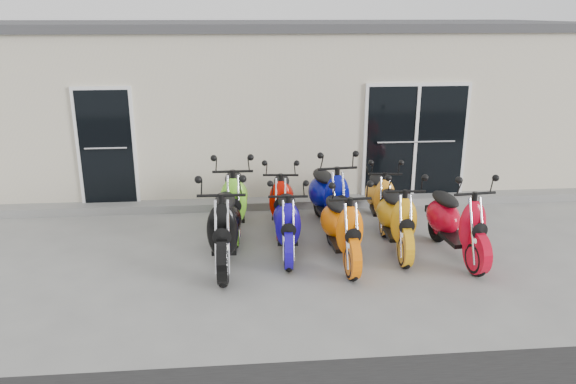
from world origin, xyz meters
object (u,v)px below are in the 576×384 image
object	(u,v)px
scooter_front_orange_a	(342,218)
scooter_back_green	(234,190)
scooter_front_blue	(287,214)
scooter_front_red	(457,213)
scooter_front_orange_b	(397,209)
scooter_back_yellow	(380,190)
scooter_back_red	(281,192)
scooter_back_blue	(329,188)
scooter_front_black	(224,216)

from	to	relation	value
scooter_front_orange_a	scooter_back_green	xyz separation A→B (m)	(-1.58, 1.32, 0.05)
scooter_front_blue	scooter_front_red	size ratio (longest dim) A/B	0.92
scooter_front_orange_b	scooter_front_red	bearing A→B (deg)	-17.32
scooter_front_orange_a	scooter_front_red	world-z (taller)	scooter_front_red
scooter_front_orange_a	scooter_back_green	size ratio (longest dim) A/B	0.94
scooter_front_orange_b	scooter_front_red	distance (m)	0.89
scooter_back_green	scooter_back_yellow	world-z (taller)	scooter_back_green
scooter_front_red	scooter_back_red	size ratio (longest dim) A/B	1.07
scooter_front_red	scooter_back_green	distance (m)	3.58
scooter_front_blue	scooter_back_yellow	distance (m)	2.05
scooter_front_blue	scooter_front_orange_a	bearing A→B (deg)	-20.41
scooter_front_red	scooter_back_yellow	distance (m)	1.66
scooter_back_green	scooter_back_red	world-z (taller)	scooter_back_green
scooter_front_orange_b	scooter_front_blue	bearing A→B (deg)	-178.20
scooter_front_blue	scooter_back_blue	world-z (taller)	scooter_back_blue
scooter_front_black	scooter_front_red	bearing A→B (deg)	0.62
scooter_front_orange_b	scooter_back_yellow	bearing A→B (deg)	91.55
scooter_front_red	scooter_back_yellow	world-z (taller)	scooter_front_red
scooter_front_orange_a	scooter_back_blue	size ratio (longest dim) A/B	0.93
scooter_back_green	scooter_back_red	distance (m)	0.81
scooter_front_blue	scooter_front_red	distance (m)	2.54
scooter_front_black	scooter_front_orange_a	bearing A→B (deg)	-0.02
scooter_front_orange_a	scooter_back_yellow	bearing A→B (deg)	53.89
scooter_back_red	scooter_back_yellow	size ratio (longest dim) A/B	1.04
scooter_front_blue	scooter_back_yellow	world-z (taller)	scooter_front_blue
scooter_back_yellow	scooter_back_green	bearing A→B (deg)	-171.70
scooter_back_yellow	scooter_front_orange_a	bearing A→B (deg)	-117.72
scooter_front_black	scooter_back_green	bearing A→B (deg)	85.17
scooter_front_orange_a	scooter_front_orange_b	bearing A→B (deg)	15.35
scooter_front_red	scooter_back_blue	size ratio (longest dim) A/B	0.95
scooter_front_red	scooter_back_green	world-z (taller)	scooter_back_green
scooter_front_blue	scooter_back_red	distance (m)	1.08
scooter_front_black	scooter_front_orange_b	bearing A→B (deg)	7.08
scooter_front_black	scooter_front_orange_a	size ratio (longest dim) A/B	1.10
scooter_front_blue	scooter_front_orange_b	size ratio (longest dim) A/B	0.96
scooter_front_black	scooter_back_red	bearing A→B (deg)	57.09
scooter_front_blue	scooter_back_green	xyz separation A→B (m)	(-0.81, 0.97, 0.08)
scooter_front_orange_b	scooter_front_red	world-z (taller)	scooter_front_red
scooter_front_orange_a	scooter_back_yellow	size ratio (longest dim) A/B	1.08
scooter_back_red	scooter_front_orange_a	bearing A→B (deg)	-55.63
scooter_front_orange_b	scooter_back_blue	xyz separation A→B (m)	(-0.89, 1.00, 0.06)
scooter_front_orange_a	scooter_back_red	size ratio (longest dim) A/B	1.04
scooter_front_black	scooter_back_yellow	size ratio (longest dim) A/B	1.19
scooter_back_red	scooter_front_orange_b	bearing A→B (deg)	-27.83
scooter_front_orange_b	scooter_back_green	bearing A→B (deg)	160.97
scooter_front_orange_b	scooter_back_yellow	world-z (taller)	scooter_front_orange_b
scooter_front_red	scooter_back_blue	xyz separation A→B (m)	(-1.72, 1.31, 0.03)
scooter_back_green	scooter_back_blue	xyz separation A→B (m)	(1.60, -0.01, 0.01)
scooter_back_blue	scooter_back_yellow	size ratio (longest dim) A/B	1.17
scooter_front_red	scooter_front_black	bearing A→B (deg)	173.70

